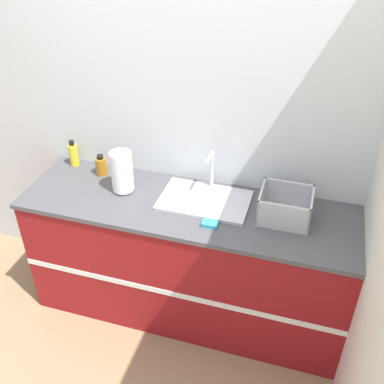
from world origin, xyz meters
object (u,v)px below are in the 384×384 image
object	(u,v)px
sink	(205,199)
dish_rack	(285,208)
bottle_amber	(101,166)
bottle_yellow	(73,154)
paper_towel_roll	(122,172)

from	to	relation	value
sink	dish_rack	bearing A→B (deg)	-2.93
dish_rack	bottle_amber	world-z (taller)	dish_rack
sink	bottle_amber	size ratio (longest dim) A/B	3.78
bottle_amber	bottle_yellow	bearing A→B (deg)	166.79
paper_towel_roll	bottle_yellow	distance (m)	0.49
dish_rack	bottle_yellow	distance (m)	1.46
sink	bottle_yellow	distance (m)	0.98
paper_towel_roll	dish_rack	size ratio (longest dim) A/B	0.92
sink	dish_rack	xyz separation A→B (m)	(0.48, -0.02, 0.05)
bottle_amber	dish_rack	bearing A→B (deg)	-5.96
dish_rack	paper_towel_roll	bearing A→B (deg)	-179.35
paper_towel_roll	bottle_amber	world-z (taller)	paper_towel_roll
paper_towel_roll	bottle_yellow	size ratio (longest dim) A/B	1.46
sink	paper_towel_roll	size ratio (longest dim) A/B	2.00
dish_rack	sink	bearing A→B (deg)	177.07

